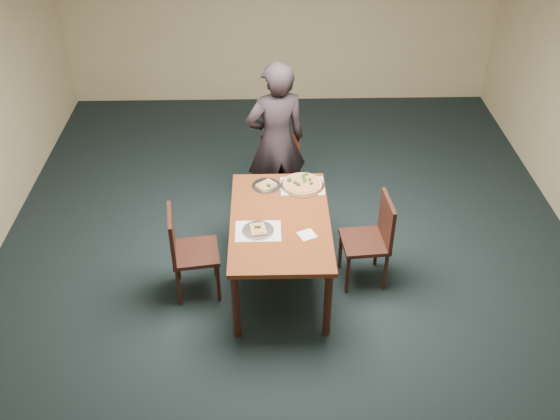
{
  "coord_description": "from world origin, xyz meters",
  "views": [
    {
      "loc": [
        -0.21,
        -4.48,
        4.12
      ],
      "look_at": [
        -0.1,
        0.02,
        0.85
      ],
      "focal_mm": 40.0,
      "sensor_mm": 36.0,
      "label": 1
    }
  ],
  "objects_px": {
    "diner": "(276,142)",
    "slice_plate_near": "(258,230)",
    "dining_table": "(280,227)",
    "chair_left": "(186,248)",
    "slice_plate_far": "(266,185)",
    "pizza_pan": "(302,184)",
    "chair_right": "(373,236)",
    "chair_far": "(281,172)"
  },
  "relations": [
    {
      "from": "diner",
      "to": "pizza_pan",
      "type": "height_order",
      "value": "diner"
    },
    {
      "from": "slice_plate_near",
      "to": "chair_left",
      "type": "bearing_deg",
      "value": 174.47
    },
    {
      "from": "chair_left",
      "to": "diner",
      "type": "relative_size",
      "value": 0.52
    },
    {
      "from": "chair_far",
      "to": "diner",
      "type": "bearing_deg",
      "value": 163.92
    },
    {
      "from": "chair_far",
      "to": "chair_right",
      "type": "bearing_deg",
      "value": -55.61
    },
    {
      "from": "chair_far",
      "to": "slice_plate_near",
      "type": "xyz_separation_m",
      "value": [
        -0.23,
        -1.33,
        0.25
      ]
    },
    {
      "from": "diner",
      "to": "slice_plate_near",
      "type": "distance_m",
      "value": 1.36
    },
    {
      "from": "chair_left",
      "to": "pizza_pan",
      "type": "distance_m",
      "value": 1.29
    },
    {
      "from": "dining_table",
      "to": "slice_plate_far",
      "type": "height_order",
      "value": "slice_plate_far"
    },
    {
      "from": "chair_right",
      "to": "diner",
      "type": "height_order",
      "value": "diner"
    },
    {
      "from": "chair_right",
      "to": "diner",
      "type": "relative_size",
      "value": 0.52
    },
    {
      "from": "dining_table",
      "to": "chair_left",
      "type": "height_order",
      "value": "chair_left"
    },
    {
      "from": "dining_table",
      "to": "chair_far",
      "type": "relative_size",
      "value": 1.65
    },
    {
      "from": "chair_far",
      "to": "chair_left",
      "type": "bearing_deg",
      "value": -127.37
    },
    {
      "from": "chair_far",
      "to": "chair_left",
      "type": "xyz_separation_m",
      "value": [
        -0.89,
        -1.26,
        0.0
      ]
    },
    {
      "from": "chair_left",
      "to": "slice_plate_near",
      "type": "xyz_separation_m",
      "value": [
        0.66,
        -0.06,
        0.25
      ]
    },
    {
      "from": "chair_left",
      "to": "pizza_pan",
      "type": "bearing_deg",
      "value": -67.61
    },
    {
      "from": "chair_right",
      "to": "pizza_pan",
      "type": "xyz_separation_m",
      "value": [
        -0.64,
        0.5,
        0.26
      ]
    },
    {
      "from": "pizza_pan",
      "to": "slice_plate_far",
      "type": "height_order",
      "value": "pizza_pan"
    },
    {
      "from": "chair_left",
      "to": "diner",
      "type": "height_order",
      "value": "diner"
    },
    {
      "from": "diner",
      "to": "pizza_pan",
      "type": "relative_size",
      "value": 4.17
    },
    {
      "from": "chair_left",
      "to": "pizza_pan",
      "type": "height_order",
      "value": "chair_left"
    },
    {
      "from": "slice_plate_near",
      "to": "chair_right",
      "type": "bearing_deg",
      "value": 10.78
    },
    {
      "from": "dining_table",
      "to": "slice_plate_far",
      "type": "relative_size",
      "value": 5.36
    },
    {
      "from": "pizza_pan",
      "to": "slice_plate_near",
      "type": "height_order",
      "value": "pizza_pan"
    },
    {
      "from": "chair_left",
      "to": "chair_right",
      "type": "bearing_deg",
      "value": -93.62
    },
    {
      "from": "dining_table",
      "to": "chair_right",
      "type": "xyz_separation_m",
      "value": [
        0.87,
        0.03,
        -0.14
      ]
    },
    {
      "from": "chair_right",
      "to": "diner",
      "type": "bearing_deg",
      "value": -147.12
    },
    {
      "from": "chair_left",
      "to": "slice_plate_far",
      "type": "distance_m",
      "value": 1.0
    },
    {
      "from": "pizza_pan",
      "to": "chair_left",
      "type": "bearing_deg",
      "value": -149.38
    },
    {
      "from": "pizza_pan",
      "to": "slice_plate_near",
      "type": "xyz_separation_m",
      "value": [
        -0.43,
        -0.71,
        -0.01
      ]
    },
    {
      "from": "chair_far",
      "to": "slice_plate_near",
      "type": "relative_size",
      "value": 3.25
    },
    {
      "from": "chair_right",
      "to": "slice_plate_near",
      "type": "bearing_deg",
      "value": -84.16
    },
    {
      "from": "chair_far",
      "to": "slice_plate_far",
      "type": "xyz_separation_m",
      "value": [
        -0.16,
        -0.63,
        0.25
      ]
    },
    {
      "from": "slice_plate_near",
      "to": "diner",
      "type": "bearing_deg",
      "value": 82.2
    },
    {
      "from": "chair_far",
      "to": "chair_left",
      "type": "distance_m",
      "value": 1.55
    },
    {
      "from": "chair_left",
      "to": "slice_plate_far",
      "type": "bearing_deg",
      "value": -57.32
    },
    {
      "from": "diner",
      "to": "slice_plate_far",
      "type": "distance_m",
      "value": 0.66
    },
    {
      "from": "dining_table",
      "to": "pizza_pan",
      "type": "xyz_separation_m",
      "value": [
        0.23,
        0.53,
        0.11
      ]
    },
    {
      "from": "dining_table",
      "to": "diner",
      "type": "height_order",
      "value": "diner"
    },
    {
      "from": "chair_far",
      "to": "diner",
      "type": "height_order",
      "value": "diner"
    },
    {
      "from": "dining_table",
      "to": "slice_plate_far",
      "type": "distance_m",
      "value": 0.55
    }
  ]
}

